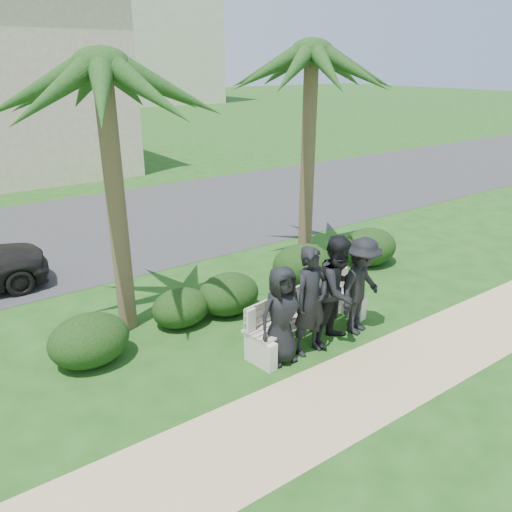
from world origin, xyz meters
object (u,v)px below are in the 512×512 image
object	(u,v)px
park_bench	(309,316)
man_c	(338,290)
man_a	(281,315)
man_d	(361,286)
palm_left	(102,69)
palm_right	(312,54)
man_b	(311,301)

from	to	relation	value
park_bench	man_c	size ratio (longest dim) A/B	1.39
man_a	man_d	xyz separation A→B (m)	(1.70, -0.06, 0.07)
man_d	palm_left	xyz separation A→B (m)	(-3.30, 2.57, 3.55)
palm_right	park_bench	bearing A→B (deg)	-129.31
park_bench	man_c	world-z (taller)	man_c
palm_left	man_a	bearing A→B (deg)	-57.56
park_bench	man_d	distance (m)	1.05
man_a	palm_left	world-z (taller)	palm_left
man_c	man_d	size ratio (longest dim) A/B	1.08
park_bench	man_c	bearing A→B (deg)	-57.52
park_bench	man_d	bearing A→B (deg)	-31.65
man_b	palm_right	size ratio (longest dim) A/B	0.33
park_bench	man_d	world-z (taller)	man_d
man_d	palm_right	world-z (taller)	palm_right
palm_right	man_a	bearing A→B (deg)	-135.19
man_a	man_d	distance (m)	1.70
park_bench	palm_right	bearing A→B (deg)	41.97
man_d	palm_right	bearing A→B (deg)	48.80
man_d	palm_left	bearing A→B (deg)	125.57
man_d	palm_left	size ratio (longest dim) A/B	0.33
palm_right	man_b	bearing A→B (deg)	-129.21
man_d	park_bench	bearing A→B (deg)	140.56
man_d	palm_right	size ratio (longest dim) A/B	0.31
man_b	man_d	size ratio (longest dim) A/B	1.05
man_b	man_a	bearing A→B (deg)	169.46
man_a	man_c	size ratio (longest dim) A/B	0.85
man_a	man_c	bearing A→B (deg)	1.16
man_c	palm_right	bearing A→B (deg)	43.87
man_c	man_d	world-z (taller)	man_c
palm_left	palm_right	bearing A→B (deg)	7.80
park_bench	man_b	xyz separation A→B (m)	(-0.29, -0.37, 0.52)
man_c	man_d	bearing A→B (deg)	-14.21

